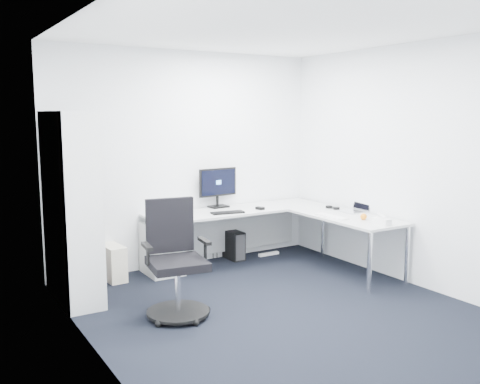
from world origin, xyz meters
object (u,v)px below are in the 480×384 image
l_desk (253,241)px  laptop (352,204)px  bookshelf (71,208)px  task_chair (177,260)px  monitor (218,187)px

l_desk → laptop: 1.31m
l_desk → bookshelf: size_ratio=1.25×
task_chair → laptop: 2.58m
l_desk → monitor: bearing=105.3°
l_desk → task_chair: 1.76m
task_chair → l_desk: bearing=42.1°
task_chair → laptop: (2.54, 0.37, 0.26)m
monitor → l_desk: bearing=-79.0°
laptop → monitor: bearing=136.2°
bookshelf → task_chair: bearing=-54.7°
task_chair → monitor: 2.06m
bookshelf → task_chair: bookshelf is taller
monitor → laptop: size_ratio=1.80×
task_chair → monitor: size_ratio=2.02×
monitor → laptop: 1.71m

